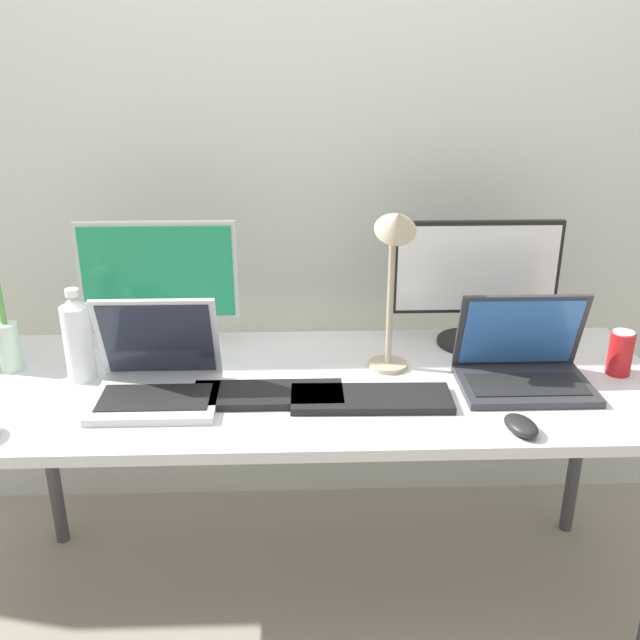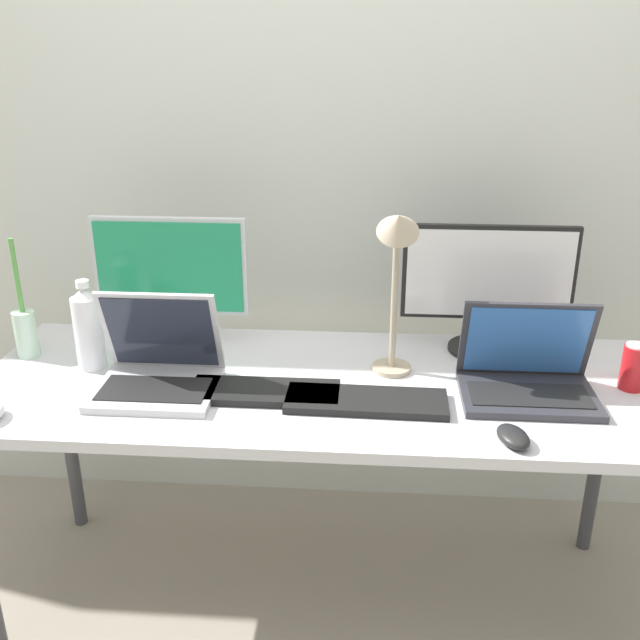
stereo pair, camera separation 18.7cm
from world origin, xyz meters
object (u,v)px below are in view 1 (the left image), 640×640
at_px(monitor_left, 159,283).
at_px(monitor_center, 476,278).
at_px(work_desk, 320,401).
at_px(laptop_silver, 157,375).
at_px(soda_can_near_keyboard, 620,353).
at_px(bamboo_vase, 8,343).
at_px(keyboard_main, 371,399).
at_px(mouse_by_keyboard, 521,426).
at_px(desk_lamp, 394,257).
at_px(laptop_secondary, 523,364).
at_px(keyboard_aux, 268,395).
at_px(water_bottle, 78,338).

relative_size(monitor_left, monitor_center, 0.92).
bearing_deg(work_desk, laptop_silver, -170.96).
bearing_deg(soda_can_near_keyboard, bamboo_vase, 177.15).
xyz_separation_m(monitor_left, keyboard_main, (0.58, -0.34, -0.20)).
distance_m(mouse_by_keyboard, desk_lamp, 0.53).
height_order(laptop_silver, mouse_by_keyboard, laptop_silver).
distance_m(laptop_silver, mouse_by_keyboard, 0.92).
height_order(work_desk, mouse_by_keyboard, mouse_by_keyboard).
xyz_separation_m(work_desk, monitor_center, (0.47, 0.24, 0.27)).
xyz_separation_m(bamboo_vase, desk_lamp, (1.06, -0.06, 0.26)).
distance_m(keyboard_main, soda_can_near_keyboard, 0.72).
bearing_deg(soda_can_near_keyboard, laptop_secondary, -169.67).
xyz_separation_m(work_desk, soda_can_near_keyboard, (0.83, 0.02, 0.12)).
height_order(keyboard_aux, water_bottle, water_bottle).
bearing_deg(mouse_by_keyboard, bamboo_vase, 147.94).
bearing_deg(work_desk, soda_can_near_keyboard, 1.46).
xyz_separation_m(laptop_silver, bamboo_vase, (-0.44, 0.17, 0.02)).
height_order(monitor_center, bamboo_vase, monitor_center).
height_order(monitor_center, water_bottle, monitor_center).
relative_size(laptop_silver, keyboard_main, 0.77).
height_order(laptop_secondary, keyboard_main, laptop_secondary).
distance_m(keyboard_main, water_bottle, 0.80).
distance_m(monitor_center, laptop_silver, 0.95).
xyz_separation_m(keyboard_main, desk_lamp, (0.07, 0.16, 0.33)).
height_order(mouse_by_keyboard, soda_can_near_keyboard, soda_can_near_keyboard).
xyz_separation_m(laptop_silver, keyboard_main, (0.55, -0.06, -0.05)).
bearing_deg(water_bottle, work_desk, -3.82).
bearing_deg(desk_lamp, monitor_center, 35.86).
xyz_separation_m(monitor_left, mouse_by_keyboard, (0.92, -0.50, -0.19)).
bearing_deg(bamboo_vase, monitor_left, 15.63).
bearing_deg(monitor_left, laptop_secondary, -14.08).
height_order(keyboard_main, water_bottle, water_bottle).
xyz_separation_m(mouse_by_keyboard, bamboo_vase, (-1.33, 0.39, 0.06)).
bearing_deg(mouse_by_keyboard, monitor_center, 74.19).
xyz_separation_m(work_desk, laptop_silver, (-0.42, -0.07, 0.12)).
distance_m(work_desk, keyboard_aux, 0.18).
height_order(work_desk, laptop_silver, laptop_silver).
height_order(laptop_secondary, keyboard_aux, laptop_secondary).
relative_size(monitor_center, desk_lamp, 1.00).
bearing_deg(bamboo_vase, work_desk, -6.94).
height_order(monitor_center, soda_can_near_keyboard, monitor_center).
bearing_deg(work_desk, keyboard_aux, -146.26).
relative_size(monitor_left, water_bottle, 1.75).
height_order(laptop_secondary, soda_can_near_keyboard, laptop_secondary).
relative_size(monitor_left, desk_lamp, 0.92).
bearing_deg(monitor_center, keyboard_aux, -151.40).
bearing_deg(laptop_silver, desk_lamp, 9.97).
xyz_separation_m(work_desk, keyboard_aux, (-0.14, -0.09, 0.07)).
distance_m(keyboard_main, keyboard_aux, 0.27).
bearing_deg(monitor_center, soda_can_near_keyboard, -30.83).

